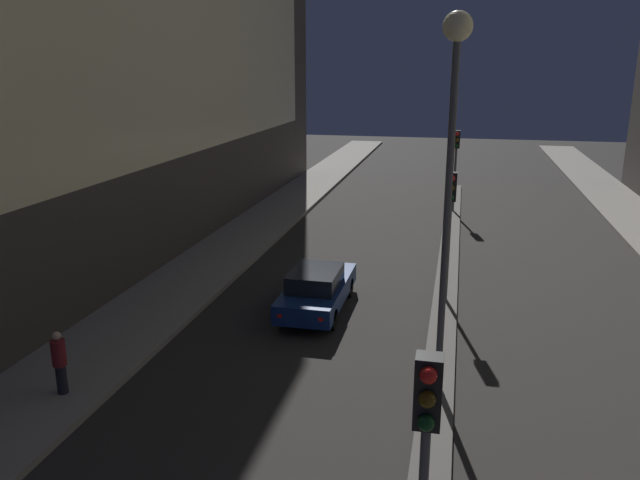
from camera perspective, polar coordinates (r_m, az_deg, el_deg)
name	(u,v)px	position (r m, az deg, el deg)	size (l,w,h in m)	color
median_strip	(447,279)	(22.87, 11.51, -3.52)	(0.78, 36.81, 0.12)	#56544F
traffic_light_near	(425,442)	(7.80, 9.62, -17.73)	(0.32, 0.42, 4.16)	#4C4C51
traffic_light_mid	(450,207)	(19.90, 11.83, 2.96)	(0.32, 0.42, 4.16)	#4C4C51
traffic_light_far	(456,152)	(32.89, 12.34, 7.86)	(0.32, 0.42, 4.16)	#4C4C51
street_lamp	(452,121)	(13.65, 12.01, 10.58)	(0.62, 0.62, 8.41)	#4C4C51
car_left_lane	(317,289)	(19.50, -0.27, -4.49)	(1.71, 4.47, 1.44)	navy
pedestrian_on_left_sidewalk	(60,361)	(15.61, -22.72, -10.17)	(0.32, 0.32, 1.52)	black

